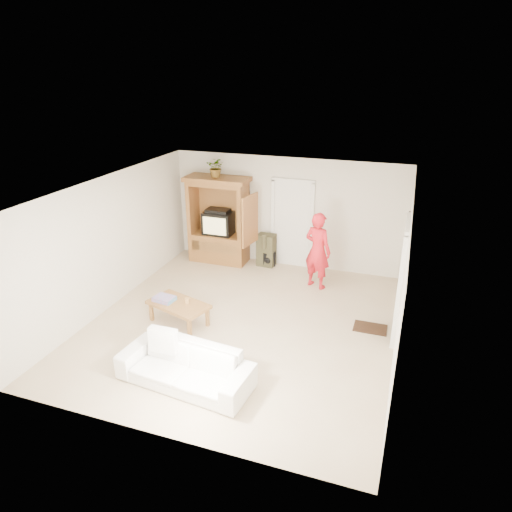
% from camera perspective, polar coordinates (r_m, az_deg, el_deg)
% --- Properties ---
extents(floor, '(6.00, 6.00, 0.00)m').
position_cam_1_polar(floor, '(8.70, -1.70, -8.41)').
color(floor, tan).
rests_on(floor, ground).
extents(ceiling, '(6.00, 6.00, 0.00)m').
position_cam_1_polar(ceiling, '(7.68, -1.93, 8.43)').
color(ceiling, white).
rests_on(ceiling, floor).
extents(wall_back, '(5.50, 0.00, 5.50)m').
position_cam_1_polar(wall_back, '(10.79, 3.83, 5.44)').
color(wall_back, silver).
rests_on(wall_back, floor).
extents(wall_front, '(5.50, 0.00, 5.50)m').
position_cam_1_polar(wall_front, '(5.74, -12.63, -11.76)').
color(wall_front, silver).
rests_on(wall_front, floor).
extents(wall_left, '(0.00, 6.00, 6.00)m').
position_cam_1_polar(wall_left, '(9.37, -17.76, 1.66)').
color(wall_left, silver).
rests_on(wall_left, floor).
extents(wall_right, '(0.00, 6.00, 6.00)m').
position_cam_1_polar(wall_right, '(7.66, 17.87, -3.12)').
color(wall_right, silver).
rests_on(wall_right, floor).
extents(armoire, '(1.82, 1.14, 2.10)m').
position_cam_1_polar(armoire, '(11.10, -4.57, 3.80)').
color(armoire, brown).
rests_on(armoire, floor).
extents(door_back, '(0.85, 0.05, 2.04)m').
position_cam_1_polar(door_back, '(10.81, 4.52, 3.90)').
color(door_back, white).
rests_on(door_back, floor).
extents(doorway_right, '(0.05, 0.90, 2.04)m').
position_cam_1_polar(doorway_right, '(8.32, 17.64, -3.12)').
color(doorway_right, black).
rests_on(doorway_right, floor).
extents(framed_picture, '(0.03, 0.60, 0.48)m').
position_cam_1_polar(framed_picture, '(9.32, 18.45, 3.42)').
color(framed_picture, black).
rests_on(framed_picture, wall_right).
extents(doormat, '(0.60, 0.40, 0.02)m').
position_cam_1_polar(doormat, '(8.80, 14.08, -8.71)').
color(doormat, '#382316').
rests_on(doormat, floor).
extents(plant, '(0.43, 0.38, 0.46)m').
position_cam_1_polar(plant, '(10.71, -5.00, 10.98)').
color(plant, '#4C7238').
rests_on(plant, armoire).
extents(man, '(0.72, 0.61, 1.69)m').
position_cam_1_polar(man, '(9.82, 7.71, 0.68)').
color(man, red).
rests_on(man, floor).
extents(sofa, '(2.13, 1.02, 0.60)m').
position_cam_1_polar(sofa, '(7.15, -8.85, -13.49)').
color(sofa, white).
rests_on(sofa, floor).
extents(coffee_table, '(1.27, 0.93, 0.42)m').
position_cam_1_polar(coffee_table, '(8.65, -9.66, -6.14)').
color(coffee_table, '#A06F37').
rests_on(coffee_table, floor).
extents(towel, '(0.42, 0.33, 0.08)m').
position_cam_1_polar(towel, '(8.73, -11.39, -5.26)').
color(towel, '#C34177').
rests_on(towel, coffee_table).
extents(candle, '(0.08, 0.08, 0.10)m').
position_cam_1_polar(candle, '(8.57, -8.63, -5.54)').
color(candle, tan).
rests_on(candle, coffee_table).
extents(backpack_black, '(0.35, 0.28, 0.37)m').
position_cam_1_polar(backpack_black, '(11.00, 1.64, -0.37)').
color(backpack_black, black).
rests_on(backpack_black, floor).
extents(backpack_olive, '(0.43, 0.33, 0.79)m').
position_cam_1_polar(backpack_olive, '(10.96, 1.29, 0.75)').
color(backpack_olive, '#47442B').
rests_on(backpack_olive, floor).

